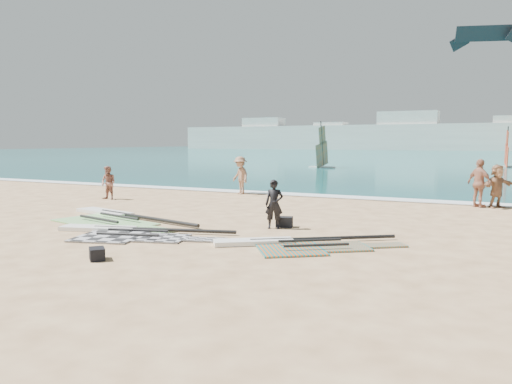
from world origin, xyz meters
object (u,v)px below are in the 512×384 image
at_px(person_wetsuit, 274,204).
at_px(rig_orange, 293,245).
at_px(beachgoer_left, 108,183).
at_px(beachgoer_right, 497,186).
at_px(beachgoer_back, 480,183).
at_px(rig_green, 113,218).
at_px(beachgoer_mid, 240,175).
at_px(rig_grey, 125,233).
at_px(gear_bag_near, 284,222).
at_px(gear_bag_far, 97,254).

bearing_deg(person_wetsuit, rig_orange, -73.08).
height_order(beachgoer_left, beachgoer_right, beachgoer_right).
height_order(person_wetsuit, beachgoer_back, beachgoer_back).
xyz_separation_m(rig_green, beachgoer_mid, (-0.02, 9.42, 0.93)).
distance_m(rig_green, person_wetsuit, 5.99).
bearing_deg(rig_grey, gear_bag_near, 26.30).
height_order(rig_orange, beachgoer_back, beachgoer_back).
distance_m(gear_bag_near, beachgoer_right, 10.14).
distance_m(rig_orange, gear_bag_far, 4.88).
bearing_deg(gear_bag_far, person_wetsuit, 71.19).
bearing_deg(gear_bag_near, beachgoer_back, 56.61).
bearing_deg(rig_grey, beachgoer_mid, 85.92).
distance_m(rig_grey, beachgoer_mid, 11.80).
xyz_separation_m(gear_bag_near, beachgoer_back, (5.29, 8.02, 0.84)).
height_order(person_wetsuit, beachgoer_mid, beachgoer_mid).
bearing_deg(beachgoer_left, rig_grey, -44.22).
bearing_deg(beachgoer_left, beachgoer_mid, 48.44).
distance_m(rig_orange, beachgoer_right, 11.75).
height_order(rig_grey, beachgoer_left, beachgoer_left).
distance_m(rig_grey, rig_orange, 5.11).
height_order(rig_grey, beachgoer_back, beachgoer_back).
xyz_separation_m(rig_grey, gear_bag_near, (3.66, 3.32, 0.11)).
bearing_deg(rig_green, gear_bag_far, -37.45).
relative_size(rig_green, beachgoer_back, 3.18).
bearing_deg(rig_green, beachgoer_back, 52.08).
bearing_deg(gear_bag_far, rig_orange, 44.57).
bearing_deg(person_wetsuit, beachgoer_right, 35.99).
bearing_deg(gear_bag_near, beachgoer_mid, 126.58).
distance_m(gear_bag_near, person_wetsuit, 0.76).
xyz_separation_m(beachgoer_mid, beachgoer_back, (11.36, -0.17, 0.03)).
xyz_separation_m(gear_bag_far, person_wetsuit, (1.91, 5.61, 0.63)).
relative_size(gear_bag_near, beachgoer_mid, 0.26).
xyz_separation_m(beachgoer_back, beachgoer_right, (0.65, 0.17, -0.11)).
relative_size(gear_bag_far, beachgoer_left, 0.30).
bearing_deg(beachgoer_left, gear_bag_far, -48.09).
height_order(gear_bag_far, beachgoer_mid, beachgoer_mid).
relative_size(rig_orange, gear_bag_near, 9.29).
bearing_deg(rig_grey, rig_orange, -7.91).
bearing_deg(beachgoer_back, gear_bag_near, 95.96).
relative_size(gear_bag_near, person_wetsuit, 0.33).
bearing_deg(rig_orange, beachgoer_right, 31.30).
relative_size(rig_grey, beachgoer_back, 2.79).
bearing_deg(beachgoer_back, rig_orange, 109.28).
distance_m(rig_grey, gear_bag_far, 3.14).
relative_size(rig_green, gear_bag_near, 12.42).
bearing_deg(rig_grey, gear_bag_far, -75.56).
bearing_deg(gear_bag_far, rig_green, 129.66).
bearing_deg(gear_bag_far, rig_grey, 120.36).
height_order(rig_orange, beachgoer_right, beachgoer_right).
bearing_deg(person_wetsuit, beachgoer_left, 141.66).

